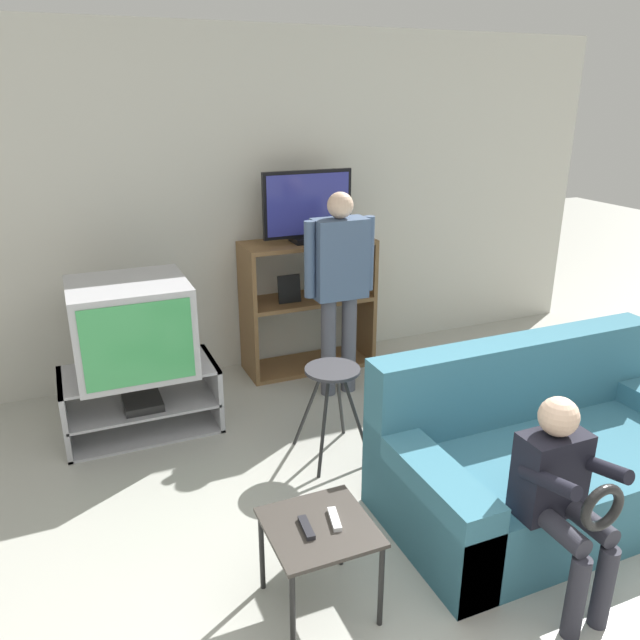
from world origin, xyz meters
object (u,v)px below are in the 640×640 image
(television_main, at_px, (131,327))
(person_standing_adult, at_px, (339,277))
(folding_stool, at_px, (332,385))
(media_shelf, at_px, (308,304))
(remote_control_black, at_px, (306,528))
(couch, at_px, (546,458))
(remote_control_white, at_px, (335,519))
(snack_table, at_px, (319,536))
(person_seated_child, at_px, (563,489))
(television_flat, at_px, (308,208))
(tv_stand, at_px, (142,401))

(television_main, height_order, person_standing_adult, person_standing_adult)
(folding_stool, bearing_deg, media_shelf, 74.30)
(remote_control_black, relative_size, couch, 0.08)
(television_main, bearing_deg, couch, -40.85)
(folding_stool, height_order, remote_control_white, folding_stool)
(snack_table, height_order, couch, couch)
(snack_table, bearing_deg, person_standing_adult, 63.15)
(television_main, xyz_separation_m, snack_table, (0.50, -1.86, -0.37))
(media_shelf, bearing_deg, television_main, -159.33)
(person_seated_child, bearing_deg, couch, 50.76)
(media_shelf, bearing_deg, person_seated_child, -88.72)
(snack_table, xyz_separation_m, couch, (1.42, 0.20, -0.09))
(television_main, height_order, television_flat, television_flat)
(tv_stand, distance_m, person_standing_adult, 1.59)
(tv_stand, bearing_deg, remote_control_black, -77.03)
(person_seated_child, bearing_deg, television_flat, 91.45)
(media_shelf, bearing_deg, snack_table, -110.91)
(folding_stool, distance_m, remote_control_white, 1.20)
(remote_control_white, bearing_deg, couch, 21.35)
(folding_stool, height_order, person_seated_child, person_seated_child)
(media_shelf, height_order, person_standing_adult, person_standing_adult)
(tv_stand, relative_size, television_flat, 1.40)
(tv_stand, relative_size, folding_stool, 1.66)
(television_main, height_order, media_shelf, media_shelf)
(folding_stool, bearing_deg, person_seated_child, -73.48)
(television_flat, bearing_deg, remote_control_black, -112.17)
(remote_control_black, height_order, remote_control_white, same)
(folding_stool, bearing_deg, tv_stand, 143.86)
(couch, bearing_deg, tv_stand, 139.06)
(tv_stand, xyz_separation_m, couch, (1.91, -1.65, 0.06))
(remote_control_black, distance_m, person_standing_adult, 2.18)
(tv_stand, relative_size, media_shelf, 0.93)
(remote_control_white, distance_m, couch, 1.37)
(snack_table, bearing_deg, folding_stool, 63.37)
(remote_control_white, relative_size, person_seated_child, 0.15)
(television_main, height_order, folding_stool, television_main)
(folding_stool, height_order, person_standing_adult, person_standing_adult)
(remote_control_white, bearing_deg, remote_control_black, -165.41)
(media_shelf, bearing_deg, couch, -77.09)
(couch, bearing_deg, folding_stool, 134.11)
(remote_control_white, bearing_deg, person_standing_adult, 77.66)
(folding_stool, xyz_separation_m, remote_control_white, (-0.48, -1.10, -0.04))
(person_standing_adult, bearing_deg, television_flat, 94.56)
(folding_stool, xyz_separation_m, snack_table, (-0.55, -1.10, -0.10))
(remote_control_black, relative_size, remote_control_white, 1.00)
(tv_stand, relative_size, snack_table, 2.23)
(television_flat, relative_size, remote_control_white, 4.90)
(snack_table, distance_m, remote_control_black, 0.09)
(television_main, distance_m, couch, 2.58)
(couch, bearing_deg, television_main, 139.15)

